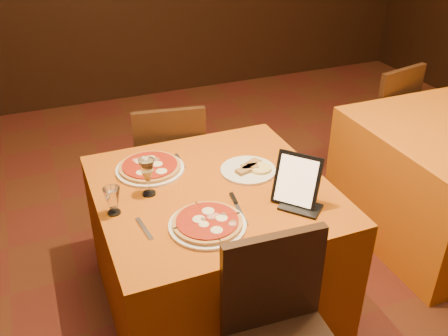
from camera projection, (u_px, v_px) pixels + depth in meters
name	position (u px, v px, depth m)	size (l,w,h in m)	color
floor	(321.00, 330.00, 2.61)	(6.00, 7.00, 0.01)	#5E2D19
main_table	(214.00, 248.00, 2.59)	(1.10, 1.10, 0.75)	#AA4E0A
chair_main_far	(169.00, 164.00, 3.19)	(0.40, 0.40, 0.91)	black
chair_side_far	(373.00, 120.00, 3.76)	(0.40, 0.40, 0.91)	black
pizza_near	(207.00, 224.00, 2.12)	(0.34, 0.34, 0.03)	white
pizza_far	(150.00, 168.00, 2.53)	(0.35, 0.35, 0.03)	white
cutlet_dish	(248.00, 169.00, 2.52)	(0.28, 0.28, 0.03)	white
wine_glass	(148.00, 177.00, 2.30)	(0.08, 0.08, 0.19)	#D8CA7A
water_glass	(113.00, 201.00, 2.19)	(0.08, 0.08, 0.13)	silver
tablet	(297.00, 180.00, 2.23)	(0.21, 0.02, 0.24)	black
knife	(239.00, 210.00, 2.24)	(0.24, 0.02, 0.01)	#B0B0B7
fork_near	(144.00, 229.00, 2.12)	(0.17, 0.02, 0.01)	silver
fork_far	(180.00, 161.00, 2.62)	(0.16, 0.02, 0.01)	silver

